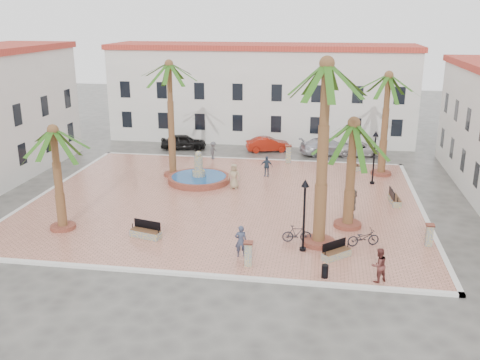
{
  "coord_description": "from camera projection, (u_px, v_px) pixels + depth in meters",
  "views": [
    {
      "loc": [
        6.43,
        -34.01,
        12.33
      ],
      "look_at": [
        1.0,
        0.0,
        1.6
      ],
      "focal_mm": 40.0,
      "sensor_mm": 36.0,
      "label": 1
    }
  ],
  "objects": [
    {
      "name": "litter_bin",
      "position": [
        325.0,
        271.0,
        25.73
      ],
      "size": [
        0.33,
        0.33,
        0.65
      ],
      "primitive_type": "cylinder",
      "color": "black",
      "rests_on": "plaza"
    },
    {
      "name": "kerb_n",
      "position": [
        248.0,
        159.0,
        47.04
      ],
      "size": [
        26.3,
        0.3,
        0.16
      ],
      "primitive_type": "cube",
      "color": "silver",
      "rests_on": "ground"
    },
    {
      "name": "bollard_e",
      "position": [
        429.0,
        235.0,
        29.16
      ],
      "size": [
        0.46,
        0.46,
        1.26
      ],
      "rotation": [
        0.0,
        0.0,
        -0.01
      ],
      "color": "gray",
      "rests_on": "plaza"
    },
    {
      "name": "pedestrian_fountain_b",
      "position": [
        266.0,
        166.0,
        41.72
      ],
      "size": [
        0.94,
        0.4,
        1.61
      ],
      "primitive_type": "imported",
      "rotation": [
        0.0,
        0.0,
        0.0
      ],
      "color": "#2D3E53",
      "rests_on": "plaza"
    },
    {
      "name": "palm_sw",
      "position": [
        54.0,
        143.0,
        30.17
      ],
      "size": [
        4.82,
        4.82,
        6.28
      ],
      "color": "brown",
      "rests_on": "plaza"
    },
    {
      "name": "bollard_se",
      "position": [
        248.0,
        253.0,
        26.86
      ],
      "size": [
        0.48,
        0.48,
        1.29
      ],
      "rotation": [
        0.0,
        0.0,
        0.05
      ],
      "color": "gray",
      "rests_on": "plaza"
    },
    {
      "name": "bicycle_a",
      "position": [
        363.0,
        238.0,
        29.22
      ],
      "size": [
        1.91,
        1.19,
        0.95
      ],
      "primitive_type": "imported",
      "rotation": [
        0.0,
        0.0,
        1.91
      ],
      "color": "black",
      "rests_on": "plaza"
    },
    {
      "name": "bench_s",
      "position": [
        146.0,
        233.0,
        30.37
      ],
      "size": [
        1.91,
        1.01,
        0.97
      ],
      "rotation": [
        0.0,
        0.0,
        -0.26
      ],
      "color": "gray",
      "rests_on": "plaza"
    },
    {
      "name": "pedestrian_fountain_a",
      "position": [
        234.0,
        176.0,
        38.71
      ],
      "size": [
        0.95,
        0.66,
        1.85
      ],
      "primitive_type": "imported",
      "rotation": [
        0.0,
        0.0,
        -0.09
      ],
      "color": "#9D8967",
      "rests_on": "plaza"
    },
    {
      "name": "bench_e",
      "position": [
        394.0,
        200.0,
        35.8
      ],
      "size": [
        0.71,
        1.88,
        0.97
      ],
      "rotation": [
        0.0,
        0.0,
        1.65
      ],
      "color": "gray",
      "rests_on": "plaza"
    },
    {
      "name": "car_white",
      "position": [
        361.0,
        149.0,
        48.51
      ],
      "size": [
        4.82,
        2.83,
        1.26
      ],
      "primitive_type": "imported",
      "rotation": [
        0.0,
        0.0,
        1.74
      ],
      "color": "beige",
      "rests_on": "ground"
    },
    {
      "name": "fountain",
      "position": [
        199.0,
        178.0,
        40.4
      ],
      "size": [
        4.68,
        4.68,
        2.42
      ],
      "color": "brown",
      "rests_on": "plaza"
    },
    {
      "name": "car_silver",
      "position": [
        328.0,
        147.0,
        48.73
      ],
      "size": [
        5.6,
        3.6,
        1.51
      ],
      "primitive_type": "imported",
      "rotation": [
        0.0,
        0.0,
        1.88
      ],
      "color": "silver",
      "rests_on": "ground"
    },
    {
      "name": "kerb_e",
      "position": [
        422.0,
        211.0,
        34.72
      ],
      "size": [
        0.3,
        22.3,
        0.16
      ],
      "primitive_type": "cube",
      "color": "silver",
      "rests_on": "ground"
    },
    {
      "name": "palm_e",
      "position": [
        353.0,
        137.0,
        30.4
      ],
      "size": [
        5.37,
        5.37,
        6.66
      ],
      "color": "brown",
      "rests_on": "plaza"
    },
    {
      "name": "bicycle_b",
      "position": [
        297.0,
        234.0,
        29.69
      ],
      "size": [
        1.69,
        0.72,
        0.98
      ],
      "primitive_type": "imported",
      "rotation": [
        0.0,
        0.0,
        1.73
      ],
      "color": "black",
      "rests_on": "plaza"
    },
    {
      "name": "ground",
      "position": [
        226.0,
        202.0,
        36.7
      ],
      "size": [
        120.0,
        120.0,
        0.0
      ],
      "primitive_type": "plane",
      "color": "#56544F",
      "rests_on": "ground"
    },
    {
      "name": "lamppost_e",
      "position": [
        375.0,
        148.0,
        39.25
      ],
      "size": [
        0.44,
        0.44,
        4.04
      ],
      "color": "black",
      "rests_on": "plaza"
    },
    {
      "name": "building_north",
      "position": [
        261.0,
        92.0,
        54.13
      ],
      "size": [
        30.4,
        7.4,
        9.5
      ],
      "color": "silver",
      "rests_on": "ground"
    },
    {
      "name": "car_red",
      "position": [
        268.0,
        144.0,
        49.91
      ],
      "size": [
        4.32,
        2.53,
        1.34
      ],
      "primitive_type": "imported",
      "rotation": [
        0.0,
        0.0,
        1.86
      ],
      "color": "maroon",
      "rests_on": "ground"
    },
    {
      "name": "lamppost_s",
      "position": [
        305.0,
        203.0,
        27.95
      ],
      "size": [
        0.44,
        0.44,
        4.02
      ],
      "color": "black",
      "rests_on": "plaza"
    },
    {
      "name": "pedestrian_north",
      "position": [
        213.0,
        150.0,
        46.69
      ],
      "size": [
        0.84,
        1.12,
        1.55
      ],
      "primitive_type": "imported",
      "rotation": [
        0.0,
        0.0,
        1.28
      ],
      "color": "#4E4E53",
      "rests_on": "plaza"
    },
    {
      "name": "bollard_n",
      "position": [
        288.0,
        154.0,
        45.49
      ],
      "size": [
        0.61,
        0.61,
        1.53
      ],
      "rotation": [
        0.0,
        0.0,
        0.12
      ],
      "color": "gray",
      "rests_on": "plaza"
    },
    {
      "name": "kerb_s",
      "position": [
        185.0,
        274.0,
        26.3
      ],
      "size": [
        26.3,
        0.3,
        0.16
      ],
      "primitive_type": "cube",
      "color": "silver",
      "rests_on": "ground"
    },
    {
      "name": "car_black",
      "position": [
        183.0,
        142.0,
        50.69
      ],
      "size": [
        4.53,
        2.57,
        1.45
      ],
      "primitive_type": "imported",
      "rotation": [
        0.0,
        0.0,
        1.78
      ],
      "color": "black",
      "rests_on": "ground"
    },
    {
      "name": "cyclist_a",
      "position": [
        241.0,
        241.0,
        27.8
      ],
      "size": [
        0.71,
        0.54,
        1.74
      ],
      "primitive_type": "imported",
      "rotation": [
        0.0,
        0.0,
        3.36
      ],
      "color": "#32394F",
      "rests_on": "plaza"
    },
    {
      "name": "cyclist_b",
      "position": [
        379.0,
        265.0,
        25.19
      ],
      "size": [
        1.04,
        1.0,
        1.7
      ],
      "primitive_type": "imported",
      "rotation": [
        0.0,
        0.0,
        3.74
      ],
      "color": "brown",
      "rests_on": "plaza"
    },
    {
      "name": "plaza",
      "position": [
        226.0,
        200.0,
        36.68
      ],
      "size": [
        26.0,
        22.0,
        0.15
      ],
      "primitive_type": "cube",
      "color": "tan",
      "rests_on": "ground"
    },
    {
      "name": "palm_nw",
      "position": [
        169.0,
        76.0,
        39.82
      ],
      "size": [
        4.79,
        4.79,
        8.97
      ],
      "color": "brown",
      "rests_on": "plaza"
    },
    {
      "name": "palm_s",
      "position": [
        326.0,
        84.0,
        26.94
      ],
      "size": [
        5.8,
        5.8,
        10.21
      ],
      "color": "brown",
      "rests_on": "plaza"
    },
    {
      "name": "bench_se",
      "position": [
        336.0,
        253.0,
        27.81
      ],
      "size": [
        1.6,
        1.54,
        0.9
      ],
      "rotation": [
        0.0,
        0.0,
        0.75
      ],
      "color": "gray",
      "rests_on": "plaza"
    },
    {
      "name": "bench_ne",
      "position": [
        354.0,
        166.0,
        43.93
      ],
      "size": [
        0.97,
        1.7,
        0.86
      ],
      "rotation": [
        0.0,
        0.0,
        1.88
      ],
      "color": "gray",
      "rests_on": "plaza"
    },
    {
      "name": "palm_ne",
      "position": [
        388.0,
        87.0,
        40.32
      ],
      "size": [
        5.18,
        5.18,
        8.12
      ],
      "color": "brown",
      "rests_on": "plaza"
    },
    {
      "name": "pedestrian_east",
      "position": [
        352.0,
        203.0,
        33.16
      ],
      "size": [
        0.57,
        1.73,
        1.86
      ],
      "primitive_type": "imported",
      "rotation": [
        0.0,
        0.0,
        -1.56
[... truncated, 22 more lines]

